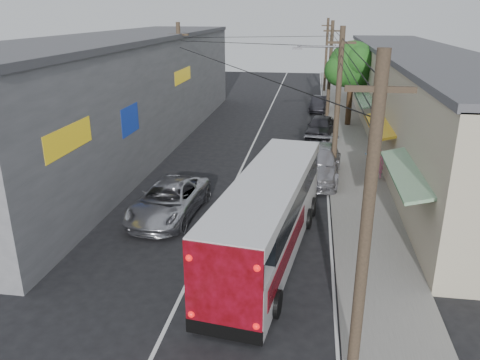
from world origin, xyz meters
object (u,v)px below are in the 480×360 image
object	(u,v)px
parked_suv	(318,163)
parked_car_mid	(321,126)
jeepney	(169,200)
pedestrian_near	(378,164)
parked_car_far	(320,104)
pedestrian_far	(370,155)
coach_bus	(269,214)

from	to	relation	value
parked_suv	parked_car_mid	size ratio (longest dim) A/B	1.36
jeepney	pedestrian_near	distance (m)	11.67
jeepney	parked_car_far	size ratio (longest dim) A/B	1.34
jeepney	parked_car_far	bearing A→B (deg)	78.68
parked_suv	parked_car_far	size ratio (longest dim) A/B	1.45
parked_car_far	parked_suv	bearing A→B (deg)	-83.11
parked_suv	pedestrian_near	bearing A→B (deg)	6.95
parked_suv	parked_car_mid	distance (m)	9.22
jeepney	pedestrian_near	xyz separation A→B (m)	(9.78, 6.37, 0.15)
parked_car_mid	pedestrian_near	world-z (taller)	pedestrian_near
pedestrian_near	pedestrian_far	bearing A→B (deg)	-82.79
coach_bus	pedestrian_near	world-z (taller)	coach_bus
coach_bus	parked_car_far	bearing A→B (deg)	93.35
coach_bus	parked_suv	xyz separation A→B (m)	(1.83, 8.91, -0.73)
parked_car_mid	pedestrian_far	bearing A→B (deg)	-60.60
jeepney	parked_car_mid	distance (m)	16.85
jeepney	pedestrian_far	distance (m)	12.71
jeepney	parked_car_mid	bearing A→B (deg)	70.26
pedestrian_far	jeepney	bearing A→B (deg)	51.03
parked_car_mid	jeepney	bearing A→B (deg)	-105.92
parked_car_far	pedestrian_near	size ratio (longest dim) A/B	2.60
parked_car_mid	pedestrian_near	distance (m)	9.54
coach_bus	pedestrian_near	bearing A→B (deg)	68.43
parked_car_mid	parked_suv	bearing A→B (deg)	-83.72
coach_bus	parked_suv	world-z (taller)	coach_bus
jeepney	parked_suv	size ratio (longest dim) A/B	0.92
pedestrian_near	parked_car_far	bearing A→B (deg)	-79.30
jeepney	coach_bus	bearing A→B (deg)	-25.88
parked_car_far	pedestrian_far	xyz separation A→B (m)	(2.80, -16.40, 0.14)
parked_suv	pedestrian_far	distance (m)	3.73
jeepney	parked_car_mid	xyz separation A→B (m)	(6.78, 15.43, -0.02)
parked_suv	parked_car_mid	bearing A→B (deg)	92.62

